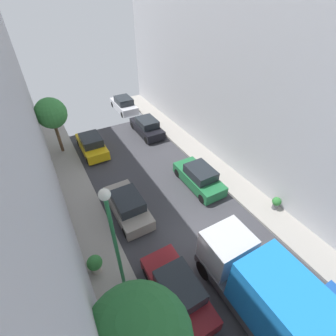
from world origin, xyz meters
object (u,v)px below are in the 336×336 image
(parked_car_left_2, at_px, (178,290))
(lamp_post, at_px, (112,230))
(potted_plant_2, at_px, (276,202))
(parked_car_left_3, at_px, (128,206))
(parked_car_left_4, at_px, (92,145))
(parked_car_right_2, at_px, (199,177))
(delivery_truck, at_px, (270,299))
(parked_car_right_3, at_px, (147,127))
(potted_plant_1, at_px, (116,324))
(parked_car_right_4, at_px, (124,105))
(potted_plant_0, at_px, (95,264))
(street_tree_0, at_px, (51,113))

(parked_car_left_2, relative_size, lamp_post, 0.69)
(parked_car_left_2, relative_size, potted_plant_2, 4.65)
(parked_car_left_3, bearing_deg, potted_plant_2, -27.51)
(parked_car_left_4, bearing_deg, parked_car_right_2, -55.85)
(delivery_truck, bearing_deg, parked_car_right_3, 80.94)
(lamp_post, bearing_deg, potted_plant_1, -118.98)
(parked_car_right_4, relative_size, potted_plant_2, 4.65)
(parked_car_left_3, xyz_separation_m, parked_car_right_4, (5.40, 14.49, 0.00))
(parked_car_left_3, distance_m, potted_plant_0, 4.03)
(parked_car_left_4, distance_m, parked_car_right_3, 5.42)
(parked_car_right_3, relative_size, lamp_post, 0.69)
(parked_car_right_2, distance_m, potted_plant_0, 8.76)
(delivery_truck, bearing_deg, parked_car_left_4, 99.34)
(parked_car_left_3, distance_m, parked_car_right_3, 10.11)
(parked_car_right_2, bearing_deg, parked_car_left_4, 124.15)
(parked_car_right_4, bearing_deg, parked_car_right_2, -90.00)
(parked_car_left_4, height_order, parked_car_right_2, same)
(parked_car_left_3, height_order, lamp_post, lamp_post)
(parked_car_left_4, xyz_separation_m, parked_car_right_2, (5.40, -7.96, 0.00))
(potted_plant_1, bearing_deg, delivery_truck, -25.02)
(parked_car_left_3, relative_size, parked_car_right_3, 1.00)
(delivery_truck, distance_m, lamp_post, 6.75)
(parked_car_left_4, xyz_separation_m, parked_car_right_3, (5.40, 0.52, 0.00))
(parked_car_right_4, bearing_deg, street_tree_0, -145.79)
(parked_car_left_2, bearing_deg, parked_car_right_3, 69.51)
(parked_car_left_4, xyz_separation_m, potted_plant_1, (-2.88, -13.81, -0.08))
(parked_car_left_3, relative_size, parked_car_left_4, 1.00)
(parked_car_left_3, distance_m, potted_plant_2, 9.28)
(parked_car_left_3, xyz_separation_m, delivery_truck, (2.70, -8.38, 1.07))
(parked_car_left_2, height_order, parked_car_left_4, same)
(parked_car_left_3, height_order, parked_car_right_3, same)
(parked_car_left_3, relative_size, street_tree_0, 0.91)
(lamp_post, bearing_deg, street_tree_0, 91.51)
(parked_car_left_2, relative_size, potted_plant_0, 3.85)
(parked_car_left_3, bearing_deg, parked_car_left_2, -90.00)
(parked_car_right_3, relative_size, potted_plant_0, 3.85)
(delivery_truck, height_order, potted_plant_1, delivery_truck)
(parked_car_left_3, xyz_separation_m, potted_plant_2, (8.23, -4.29, -0.04))
(potted_plant_0, bearing_deg, lamp_post, -50.57)
(potted_plant_1, bearing_deg, parked_car_right_2, 35.22)
(parked_car_left_3, bearing_deg, parked_car_right_2, 0.76)
(parked_car_left_2, distance_m, parked_car_left_3, 5.90)
(street_tree_0, xyz_separation_m, potted_plant_0, (-0.61, -12.12, -2.80))
(delivery_truck, xyz_separation_m, street_tree_0, (-4.95, 17.67, 1.78))
(potted_plant_0, relative_size, lamp_post, 0.18)
(parked_car_left_3, relative_size, potted_plant_1, 4.91)
(parked_car_left_2, relative_size, delivery_truck, 0.64)
(parked_car_left_2, distance_m, street_tree_0, 15.62)
(street_tree_0, height_order, lamp_post, lamp_post)
(parked_car_left_2, xyz_separation_m, parked_car_left_3, (0.00, 5.90, 0.00))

